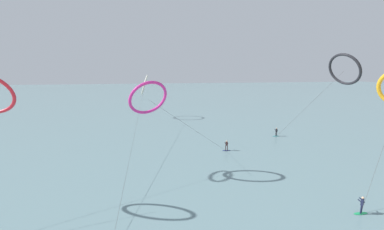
% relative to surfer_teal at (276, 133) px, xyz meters
% --- Properties ---
extents(sea_water, '(400.00, 200.00, 0.08)m').
position_rel_surfer_teal_xyz_m(sea_water, '(-19.06, 70.16, -0.78)').
color(sea_water, slate).
rests_on(sea_water, ground).
extents(surfer_teal, '(1.40, 0.69, 1.70)m').
position_rel_surfer_teal_xyz_m(surfer_teal, '(0.00, 0.00, 0.00)').
color(surfer_teal, teal).
rests_on(surfer_teal, ground).
extents(surfer_navy, '(1.40, 0.70, 1.70)m').
position_rel_surfer_teal_xyz_m(surfer_navy, '(-12.11, -6.62, 0.00)').
color(surfer_navy, navy).
rests_on(surfer_navy, ground).
extents(surfer_emerald, '(1.40, 0.71, 1.70)m').
position_rel_surfer_teal_xyz_m(surfer_emerald, '(-4.99, -25.16, 0.00)').
color(surfer_emerald, '#199351').
rests_on(surfer_emerald, ground).
extents(kite_charcoal, '(6.56, 12.68, 15.44)m').
position_rel_surfer_teal_xyz_m(kite_charcoal, '(4.75, -9.92, 12.21)').
color(kite_charcoal, black).
rests_on(kite_charcoal, ground).
extents(kite_magenta, '(14.73, 9.63, 11.91)m').
position_rel_surfer_teal_xyz_m(kite_magenta, '(-24.11, -14.05, 8.96)').
color(kite_magenta, '#CC288E').
rests_on(kite_magenta, ground).
extents(kite_ivory, '(2.13, 52.83, 11.51)m').
position_rel_surfer_teal_xyz_m(kite_ivory, '(-25.84, 21.97, 8.04)').
color(kite_ivory, silver).
rests_on(kite_ivory, ground).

